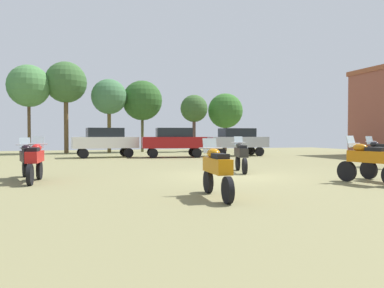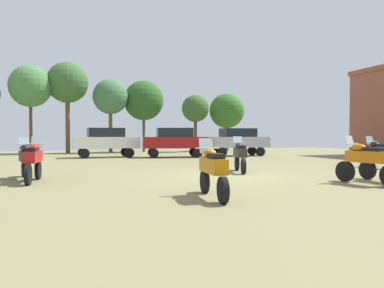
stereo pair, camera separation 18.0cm
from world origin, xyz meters
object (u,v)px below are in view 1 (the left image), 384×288
car_3 (105,140)px  motorcycle_11 (241,155)px  car_4 (237,140)px  tree_9 (194,109)px  motorcycle_6 (35,160)px  car_1 (174,140)px  tree_6 (142,101)px  tree_8 (29,86)px  motorcycle_9 (27,159)px  tree_7 (109,97)px  motorcycle_1 (368,160)px  motorcycle_5 (379,152)px  tree_2 (225,111)px  tree_4 (66,83)px  motorcycle_8 (217,169)px

car_3 → motorcycle_11: bearing=-162.9°
car_4 → tree_9: 7.97m
motorcycle_6 → car_1: 13.99m
tree_6 → tree_8: (-9.25, -1.07, 0.79)m
motorcycle_11 → tree_8: tree_8 is taller
motorcycle_9 → tree_7: 19.51m
motorcycle_1 → tree_6: 24.35m
motorcycle_9 → motorcycle_6: bearing=-84.2°
motorcycle_5 → motorcycle_9: (-15.01, 0.32, -0.01)m
car_3 → tree_2: tree_2 is taller
car_1 → tree_4: (-7.06, 7.96, 4.64)m
car_3 → tree_2: size_ratio=0.81×
motorcycle_9 → motorcycle_11: (8.12, -0.10, 0.01)m
motorcycle_5 → tree_2: 19.07m
motorcycle_1 → motorcycle_5: motorcycle_1 is taller
motorcycle_11 → tree_7: tree_7 is taller
motorcycle_9 → tree_2: 24.20m
tree_6 → tree_7: tree_6 is taller
car_1 → car_4: same height
motorcycle_5 → motorcycle_6: bearing=-176.4°
car_4 → tree_4: 14.92m
car_1 → tree_8: tree_8 is taller
motorcycle_1 → car_3: 17.80m
motorcycle_9 → car_4: (12.93, 10.76, 0.46)m
car_3 → car_4: (9.30, -1.03, 0.00)m
motorcycle_5 → tree_8: size_ratio=0.30×
motorcycle_6 → tree_9: 22.78m
tree_2 → tree_4: tree_4 is taller
motorcycle_11 → tree_4: bearing=125.8°
car_3 → car_4: size_ratio=1.01×
motorcycle_6 → tree_4: size_ratio=0.30×
motorcycle_5 → tree_4: tree_4 is taller
car_3 → tree_9: bearing=-56.4°
car_1 → tree_7: size_ratio=0.72×
motorcycle_5 → car_1: (-6.88, 10.88, 0.45)m
car_4 → car_3: bearing=85.3°
motorcycle_8 → tree_4: size_ratio=0.29×
tree_6 → tree_8: tree_8 is taller
car_1 → tree_6: 9.28m
tree_2 → tree_8: 17.10m
tree_4 → tree_7: bearing=0.3°
car_4 → tree_8: 16.91m
tree_8 → motorcycle_5: bearing=-47.7°
motorcycle_9 → tree_8: 18.77m
motorcycle_5 → motorcycle_6: size_ratio=0.97×
tree_6 → car_4: bearing=-57.3°
motorcycle_6 → tree_7: 20.45m
motorcycle_8 → car_3: car_3 is taller
tree_7 → car_3: bearing=-97.8°
motorcycle_5 → motorcycle_8: 11.47m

